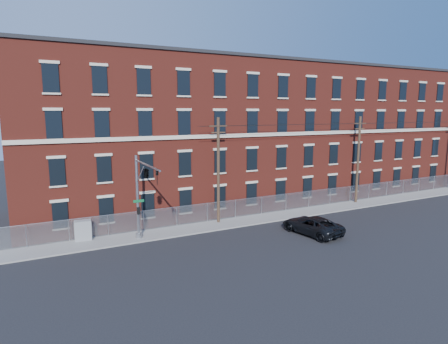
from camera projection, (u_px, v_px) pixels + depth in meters
ground at (227, 244)px, 30.35m from camera, size 140.00×140.00×0.00m
sidewalk at (305, 212)px, 40.10m from camera, size 65.00×3.00×0.12m
mill_building at (261, 132)px, 46.70m from camera, size 55.30×14.32×16.30m
chain_link_fence at (298, 200)px, 41.09m from camera, size 59.06×0.06×1.85m
traffic_signal_mast at (144, 181)px, 28.75m from camera, size 0.90×6.75×7.00m
utility_pole_near at (218, 169)px, 35.34m from camera, size 1.80×0.28×10.00m
utility_pole_mid at (358, 158)px, 43.36m from camera, size 1.80×0.28×10.00m
overhead_wires at (360, 125)px, 42.77m from camera, size 40.00×0.62×0.62m
pickup_truck at (312, 225)px, 32.93m from camera, size 3.48×5.98×1.57m
utility_cabinet at (83, 230)px, 30.92m from camera, size 1.36×0.74×1.66m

